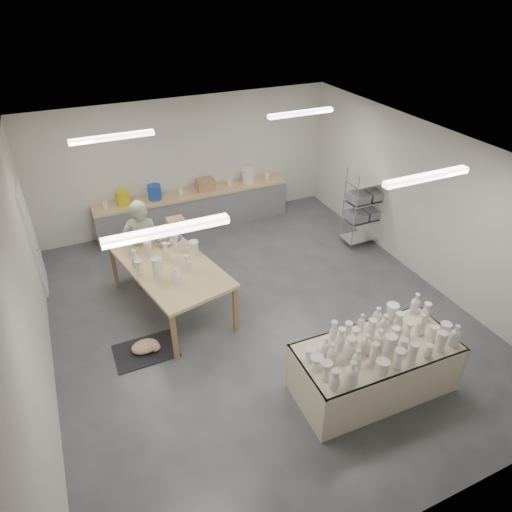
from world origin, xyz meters
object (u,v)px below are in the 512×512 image
work_table (168,260)px  potter (143,245)px  drying_table (374,365)px  red_stool (144,267)px

work_table → potter: (-0.28, 0.73, -0.03)m
drying_table → potter: potter is taller
potter → red_stool: bearing=-78.4°
drying_table → potter: bearing=123.1°
work_table → red_stool: 1.23m
drying_table → potter: 4.66m
potter → red_stool: (-0.00, 0.27, -0.64)m
potter → red_stool: potter is taller
work_table → red_stool: bearing=93.8°
work_table → drying_table: bearing=-68.5°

